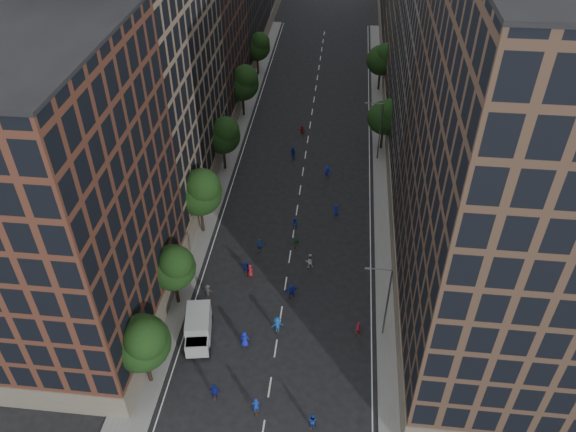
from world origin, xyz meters
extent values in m
plane|color=black|center=(0.00, 40.00, 0.00)|extent=(240.00, 240.00, 0.00)
cube|color=slate|center=(-12.00, 47.50, 0.07)|extent=(4.00, 105.00, 0.15)
cube|color=slate|center=(12.00, 47.50, 0.07)|extent=(4.00, 105.00, 0.15)
cube|color=#522D1F|center=(-19.00, 11.00, 15.00)|extent=(14.00, 22.00, 30.00)
cube|color=#826B55|center=(-19.00, 35.00, 17.00)|extent=(14.00, 26.00, 34.00)
cube|color=#522D1F|center=(-19.00, 58.00, 14.00)|extent=(14.00, 20.00, 28.00)
cube|color=#4D3729|center=(19.00, 15.00, 18.00)|extent=(14.00, 30.00, 36.00)
cube|color=#5E564E|center=(19.00, 44.00, 16.50)|extent=(14.00, 28.00, 33.00)
cylinder|color=black|center=(-11.20, 4.00, 1.98)|extent=(0.36, 0.36, 3.96)
sphere|color=black|center=(-11.20, 4.00, 5.58)|extent=(5.20, 5.20, 5.20)
sphere|color=black|center=(-10.55, 3.48, 6.88)|extent=(3.90, 3.90, 3.90)
cylinder|color=black|center=(-11.20, 14.00, 1.85)|extent=(0.36, 0.36, 3.70)
sphere|color=black|center=(-11.20, 14.00, 5.21)|extent=(4.80, 4.80, 4.80)
sphere|color=black|center=(-10.60, 13.52, 6.41)|extent=(3.60, 3.60, 3.60)
cylinder|color=black|center=(-11.20, 26.00, 2.11)|extent=(0.36, 0.36, 4.22)
sphere|color=black|center=(-11.20, 26.00, 5.95)|extent=(5.60, 5.60, 5.60)
sphere|color=black|center=(-10.50, 25.44, 7.35)|extent=(4.20, 4.20, 4.20)
cylinder|color=black|center=(-11.20, 40.00, 1.94)|extent=(0.36, 0.36, 3.87)
sphere|color=black|center=(-11.20, 40.00, 5.46)|extent=(5.00, 5.00, 5.00)
sphere|color=black|center=(-10.57, 39.50, 6.71)|extent=(3.75, 3.75, 3.75)
cylinder|color=black|center=(-11.20, 56.00, 2.02)|extent=(0.36, 0.36, 4.05)
sphere|color=black|center=(-11.20, 56.00, 5.70)|extent=(5.40, 5.40, 5.40)
sphere|color=black|center=(-10.52, 55.46, 7.05)|extent=(4.05, 4.05, 4.05)
cylinder|color=black|center=(-11.20, 72.00, 1.89)|extent=(0.36, 0.36, 3.78)
sphere|color=black|center=(-11.20, 72.00, 5.33)|extent=(4.80, 4.80, 4.80)
sphere|color=black|center=(-10.60, 71.52, 6.53)|extent=(3.60, 3.60, 3.60)
cylinder|color=black|center=(11.20, 48.00, 1.87)|extent=(0.36, 0.36, 3.74)
sphere|color=black|center=(11.20, 48.00, 5.27)|extent=(5.00, 5.00, 5.00)
sphere|color=black|center=(11.82, 47.50, 6.52)|extent=(3.75, 3.75, 3.75)
cylinder|color=black|center=(11.20, 68.00, 1.98)|extent=(0.36, 0.36, 3.96)
sphere|color=black|center=(11.20, 68.00, 5.58)|extent=(5.20, 5.20, 5.20)
sphere|color=black|center=(11.85, 67.48, 6.88)|extent=(3.90, 3.90, 3.90)
cylinder|color=#595B60|center=(10.60, 12.00, 4.50)|extent=(0.18, 0.18, 9.00)
cylinder|color=#595B60|center=(9.40, 12.00, 9.00)|extent=(2.40, 0.12, 0.12)
cube|color=#595B60|center=(8.30, 12.00, 8.95)|extent=(0.50, 0.22, 0.15)
cylinder|color=#595B60|center=(10.60, 45.00, 4.50)|extent=(0.18, 0.18, 9.00)
cylinder|color=#595B60|center=(9.40, 45.00, 9.00)|extent=(2.40, 0.12, 0.12)
cube|color=#595B60|center=(8.30, 45.00, 8.95)|extent=(0.50, 0.22, 0.15)
cube|color=#B5B5B7|center=(-7.91, 10.02, 1.62)|extent=(2.97, 4.35, 2.46)
cube|color=#B5B5B7|center=(-7.51, 7.60, 1.17)|extent=(2.49, 2.12, 1.56)
cube|color=black|center=(-7.51, 7.60, 1.90)|extent=(2.22, 1.76, 0.11)
cylinder|color=black|center=(-8.56, 7.09, 0.42)|extent=(0.41, 0.88, 0.85)
cylinder|color=black|center=(-6.35, 7.45, 0.42)|extent=(0.41, 0.88, 0.85)
cylinder|color=black|center=(-9.26, 11.38, 0.42)|extent=(0.41, 0.88, 0.85)
cylinder|color=black|center=(-7.06, 11.75, 0.42)|extent=(0.41, 0.88, 0.85)
imported|color=#1721BE|center=(-3.09, 9.01, 0.97)|extent=(0.99, 0.68, 1.94)
imported|color=#1534AD|center=(-0.86, 1.81, 0.96)|extent=(0.79, 0.63, 1.91)
imported|color=#1536AC|center=(4.22, 1.00, 0.81)|extent=(0.95, 0.85, 1.63)
imported|color=#144FA4|center=(-0.09, 11.19, 0.96)|extent=(1.41, 1.09, 1.93)
imported|color=#121D95|center=(-4.83, 2.89, 0.92)|extent=(1.09, 0.48, 1.84)
imported|color=#1732BB|center=(0.86, 16.09, 0.86)|extent=(1.66, 1.11, 1.71)
imported|color=maroon|center=(-4.12, 18.87, 0.81)|extent=(0.93, 0.79, 1.62)
imported|color=maroon|center=(8.07, 11.73, 0.83)|extent=(0.72, 0.61, 1.67)
imported|color=beige|center=(2.43, 20.96, 0.94)|extent=(1.06, 0.91, 1.88)
imported|color=#37363B|center=(-8.21, 15.29, 0.80)|extent=(1.10, 0.73, 1.59)
imported|color=#1E6533|center=(0.59, 24.31, 0.75)|extent=(0.96, 0.68, 1.51)
imported|color=#122C97|center=(-4.65, 19.35, 0.77)|extent=(1.44, 0.48, 1.54)
imported|color=#122897|center=(5.05, 31.01, 0.78)|extent=(0.85, 0.65, 1.57)
imported|color=#123996|center=(-3.68, 23.24, 0.85)|extent=(0.72, 0.58, 1.70)
imported|color=#173FBD|center=(0.05, 27.82, 0.78)|extent=(0.79, 0.63, 1.56)
imported|color=#1526AA|center=(3.50, 39.32, 0.92)|extent=(1.27, 0.83, 1.84)
imported|color=#1437A2|center=(-1.71, 43.63, 0.97)|extent=(1.24, 0.88, 1.95)
imported|color=maroon|center=(-0.97, 50.76, 0.76)|extent=(1.44, 0.57, 1.52)
camera|label=1|loc=(5.00, -26.03, 45.12)|focal=35.00mm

